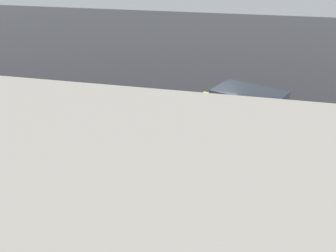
{
  "coord_description": "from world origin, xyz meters",
  "views": [
    {
      "loc": [
        -1.8,
        11.99,
        6.52
      ],
      "look_at": [
        0.94,
        0.63,
        0.9
      ],
      "focal_mm": 40.0,
      "sensor_mm": 36.0,
      "label": 1
    }
  ],
  "objects_px": {
    "fire_hydrant": "(98,155)",
    "moving_hatchback": "(241,117)",
    "sign_post": "(53,144)",
    "pedestrian": "(71,142)"
  },
  "relations": [
    {
      "from": "fire_hydrant",
      "to": "moving_hatchback",
      "type": "bearing_deg",
      "value": -147.89
    },
    {
      "from": "sign_post",
      "to": "moving_hatchback",
      "type": "bearing_deg",
      "value": -138.6
    },
    {
      "from": "moving_hatchback",
      "to": "fire_hydrant",
      "type": "xyz_separation_m",
      "value": [
        4.39,
        2.75,
        -0.63
      ]
    },
    {
      "from": "pedestrian",
      "to": "sign_post",
      "type": "distance_m",
      "value": 1.98
    },
    {
      "from": "fire_hydrant",
      "to": "pedestrian",
      "type": "distance_m",
      "value": 1.02
    },
    {
      "from": "fire_hydrant",
      "to": "sign_post",
      "type": "relative_size",
      "value": 0.33
    },
    {
      "from": "fire_hydrant",
      "to": "sign_post",
      "type": "distance_m",
      "value": 2.06
    },
    {
      "from": "moving_hatchback",
      "to": "pedestrian",
      "type": "relative_size",
      "value": 3.49
    },
    {
      "from": "fire_hydrant",
      "to": "sign_post",
      "type": "xyz_separation_m",
      "value": [
        0.55,
        1.6,
        1.18
      ]
    },
    {
      "from": "moving_hatchback",
      "to": "sign_post",
      "type": "xyz_separation_m",
      "value": [
        4.93,
        4.35,
        0.55
      ]
    }
  ]
}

